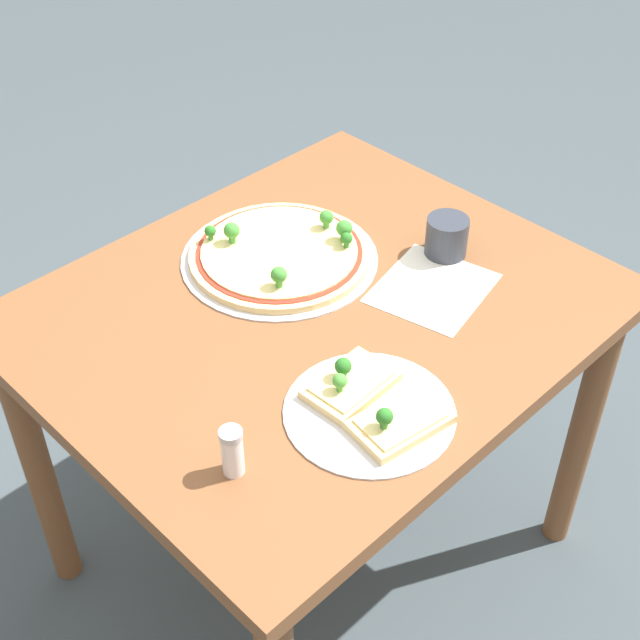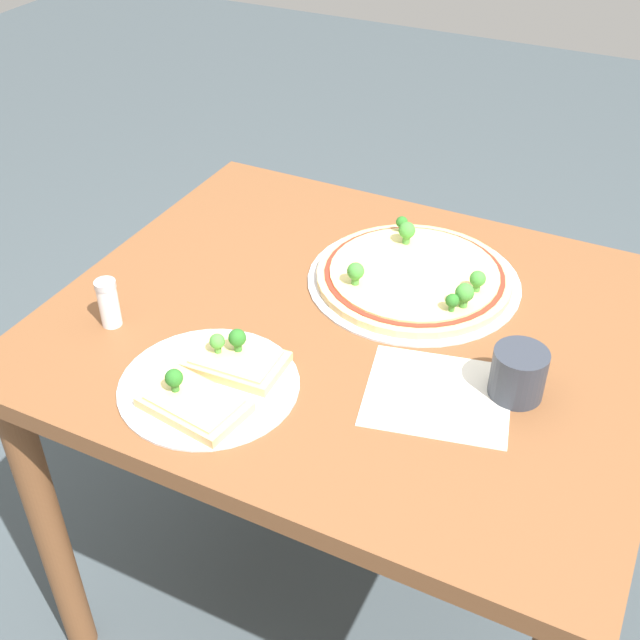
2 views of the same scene
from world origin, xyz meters
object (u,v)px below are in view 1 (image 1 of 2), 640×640
object	(u,v)px
pizza_tray_whole	(280,254)
pizza_tray_slice	(372,405)
dining_table	(316,349)
drinking_cup	(447,237)
condiment_shaker	(232,451)

from	to	relation	value
pizza_tray_whole	pizza_tray_slice	size ratio (longest dim) A/B	1.38
dining_table	pizza_tray_slice	distance (m)	0.31
drinking_cup	condiment_shaker	distance (m)	0.68
dining_table	pizza_tray_slice	world-z (taller)	pizza_tray_slice
pizza_tray_whole	drinking_cup	distance (m)	0.33
dining_table	drinking_cup	size ratio (longest dim) A/B	12.32
dining_table	condiment_shaker	world-z (taller)	condiment_shaker
condiment_shaker	pizza_tray_slice	bearing A→B (deg)	-13.97
pizza_tray_slice	drinking_cup	world-z (taller)	drinking_cup
dining_table	pizza_tray_slice	bearing A→B (deg)	-115.77
pizza_tray_slice	drinking_cup	distance (m)	0.47
pizza_tray_slice	drinking_cup	bearing A→B (deg)	24.39
pizza_tray_whole	condiment_shaker	bearing A→B (deg)	-140.12
pizza_tray_whole	condiment_shaker	distance (m)	0.55
dining_table	condiment_shaker	bearing A→B (deg)	-151.76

